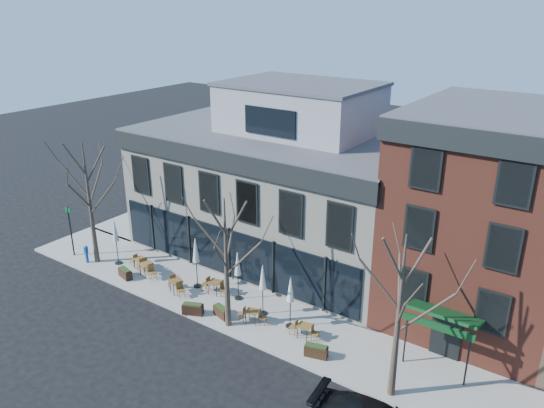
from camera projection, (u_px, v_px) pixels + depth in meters
The scene contains 25 objects.
ground at pixel (231, 280), 32.18m from camera, with size 120.00×120.00×0.00m, color black.
sidewalk_front at pixel (252, 312), 28.77m from camera, with size 33.50×4.70×0.15m, color gray.
sidewalk_side at pixel (170, 210), 42.76m from camera, with size 4.50×12.00×0.15m, color gray.
corner_building at pixel (279, 185), 34.32m from camera, with size 18.39×10.39×11.10m.
red_brick_building at pixel (488, 216), 27.01m from camera, with size 8.20×11.78×11.18m.
tree_corner at pixel (90, 202), 32.75m from camera, with size 3.93×3.98×7.92m.
tree_mid at pixel (226, 262), 26.22m from camera, with size 3.50×3.55×7.04m.
tree_right at pixel (399, 316), 21.33m from camera, with size 3.72×3.77×7.48m.
sign_pole at pixel (70, 228), 34.38m from camera, with size 0.50×0.10×3.40m.
call_box at pixel (86, 253), 33.85m from camera, with size 0.24×0.24×1.22m.
cafe_set_0 at pixel (140, 262), 33.14m from camera, with size 1.63×0.66×0.86m.
cafe_set_1 at pixel (147, 268), 32.30m from camera, with size 1.91×0.89×0.98m.
cafe_set_2 at pixel (176, 285), 30.43m from camera, with size 1.79×1.06×0.92m.
cafe_set_3 at pixel (215, 286), 30.32m from camera, with size 1.78×0.78×0.92m.
cafe_set_4 at pixel (252, 315), 27.59m from camera, with size 1.62×0.85×0.83m.
cafe_set_5 at pixel (304, 330), 26.37m from camera, with size 1.64×0.72×0.85m.
umbrella_0 at pixel (115, 233), 33.19m from camera, with size 0.48×0.48×3.02m.
umbrella_1 at pixel (196, 253), 30.42m from camera, with size 0.50×0.50×3.11m.
umbrella_2 at pixel (238, 266), 29.21m from camera, with size 0.46×0.46×2.89m.
umbrella_3 at pixel (263, 280), 27.78m from camera, with size 0.46×0.46×2.90m.
umbrella_4 at pixel (291, 292), 26.65m from camera, with size 0.46×0.46×2.90m.
planter_0 at pixel (125, 273), 32.12m from camera, with size 1.13×0.67×0.59m.
planter_1 at pixel (193, 309), 28.38m from camera, with size 1.20×0.87×0.62m.
planter_2 at pixel (222, 312), 28.16m from camera, with size 1.11×0.68×0.58m.
planter_3 at pixel (316, 351), 24.99m from camera, with size 1.18×0.72×0.62m.
Camera 1 is at (18.30, -21.80, 15.91)m, focal length 35.00 mm.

